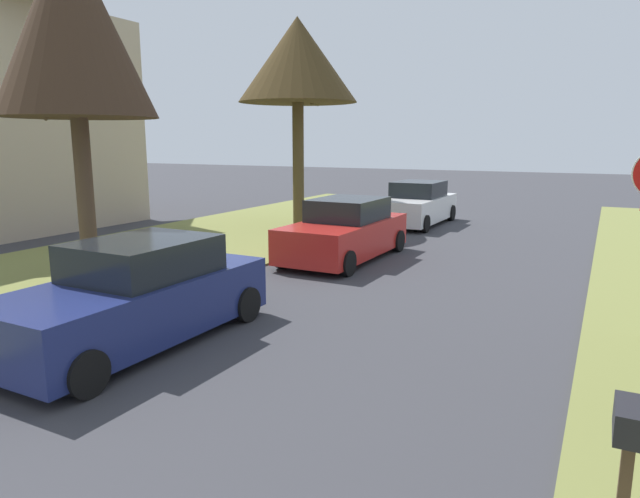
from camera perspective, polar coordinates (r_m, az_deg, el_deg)
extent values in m
cylinder|color=#4B392B|center=(12.88, -22.64, 4.44)|extent=(0.35, 0.35, 3.46)
cone|color=#3C2B1E|center=(13.03, -23.87, 20.25)|extent=(3.18, 3.18, 3.69)
cylinder|color=#4B392B|center=(13.30, -24.28, 13.44)|extent=(0.43, 1.10, 0.80)
cylinder|color=#4B392B|center=(13.36, -23.49, 15.36)|extent=(0.83, 0.95, 1.63)
cylinder|color=#4F4224|center=(19.89, -2.21, 8.44)|extent=(0.39, 0.39, 4.28)
cone|color=#3F3119|center=(20.05, -2.29, 18.61)|extent=(4.06, 4.06, 2.80)
cylinder|color=#4F4224|center=(20.05, 0.06, 16.08)|extent=(1.11, 1.47, 1.18)
cylinder|color=#4F4224|center=(19.96, -0.82, 16.76)|extent=(0.67, 1.08, 1.59)
cube|color=navy|center=(9.02, -18.22, -5.47)|extent=(1.89, 4.43, 0.85)
cube|color=black|center=(9.00, -17.48, -0.83)|extent=(1.64, 2.05, 0.56)
cylinder|color=black|center=(7.47, -22.64, -11.57)|extent=(0.21, 0.60, 0.60)
cylinder|color=black|center=(9.74, -7.49, -5.57)|extent=(0.21, 0.60, 0.60)
cylinder|color=black|center=(10.81, -15.04, -4.19)|extent=(0.21, 0.60, 0.60)
cube|color=red|center=(14.61, 2.48, 1.22)|extent=(1.89, 4.43, 0.85)
cube|color=black|center=(14.71, 2.87, 4.06)|extent=(1.64, 2.05, 0.56)
cylinder|color=black|center=(12.84, 2.79, -1.45)|extent=(0.21, 0.60, 0.60)
cylinder|color=black|center=(13.66, -3.83, -0.72)|extent=(0.21, 0.60, 0.60)
cylinder|color=black|center=(15.83, 7.90, 0.82)|extent=(0.21, 0.60, 0.60)
cylinder|color=black|center=(16.50, 2.23, 1.32)|extent=(0.21, 0.60, 0.60)
cube|color=white|center=(21.04, 9.72, 4.05)|extent=(1.89, 4.43, 0.85)
cube|color=black|center=(21.18, 9.97, 6.01)|extent=(1.64, 2.05, 0.56)
cylinder|color=black|center=(19.26, 10.59, 2.53)|extent=(0.21, 0.60, 0.60)
cylinder|color=black|center=(19.84, 5.79, 2.90)|extent=(0.21, 0.60, 0.60)
cylinder|color=black|center=(22.40, 13.15, 3.59)|extent=(0.21, 0.60, 0.60)
cylinder|color=black|center=(22.90, 8.94, 3.90)|extent=(0.21, 0.60, 0.60)
cube|color=black|center=(4.45, 29.05, -14.97)|extent=(0.22, 0.44, 0.22)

